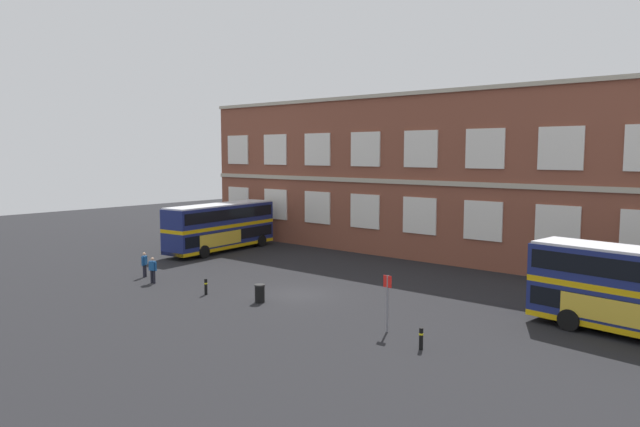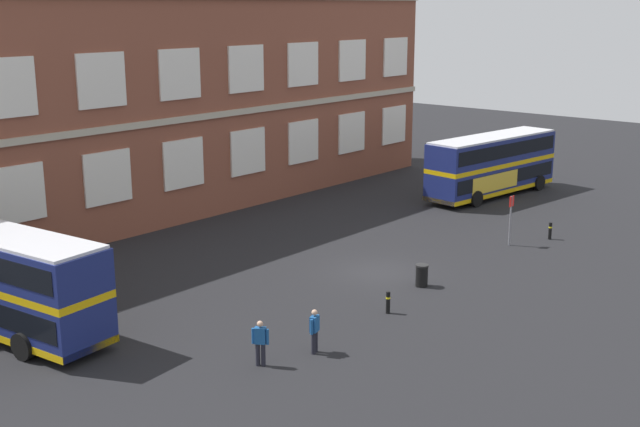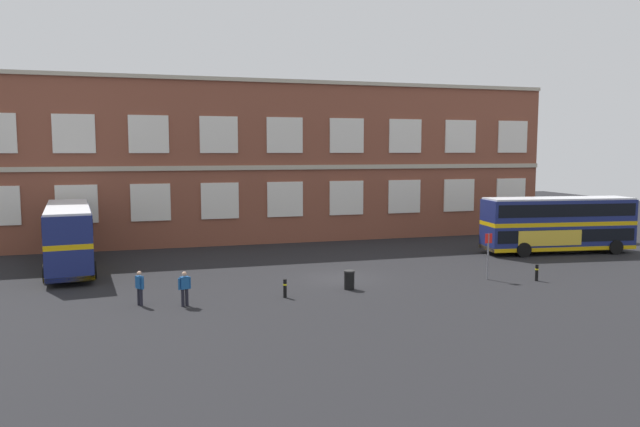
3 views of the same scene
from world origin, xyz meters
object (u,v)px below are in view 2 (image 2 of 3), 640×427
waiting_passenger (315,329)px  safety_bollard_west (388,302)px  bus_stand_flag (511,216)px  station_litter_bin (422,275)px  safety_bollard_east (550,231)px  second_passenger (260,341)px  double_decker_middle (492,164)px

waiting_passenger → safety_bollard_west: bearing=3.5°
bus_stand_flag → station_litter_bin: bus_stand_flag is taller
safety_bollard_west → waiting_passenger: bearing=-176.5°
safety_bollard_west → safety_bollard_east: same height
station_litter_bin → safety_bollard_east: size_ratio=1.08×
waiting_passenger → safety_bollard_west: 5.05m
waiting_passenger → bus_stand_flag: 17.38m
bus_stand_flag → safety_bollard_west: 12.39m
second_passenger → waiting_passenger: bearing=-19.5°
double_decker_middle → station_litter_bin: size_ratio=10.90×
second_passenger → safety_bollard_west: second_passenger is taller
bus_stand_flag → double_decker_middle: bearing=33.8°
second_passenger → bus_stand_flag: (19.40, 0.52, 0.70)m
second_passenger → station_litter_bin: size_ratio=1.65×
station_litter_bin → bus_stand_flag: bearing=0.8°
safety_bollard_west → safety_bollard_east: size_ratio=1.00×
bus_stand_flag → waiting_passenger: bearing=-175.9°
double_decker_middle → second_passenger: 30.17m
second_passenger → safety_bollard_west: bearing=-3.5°
safety_bollard_east → safety_bollard_west: bearing=179.3°
waiting_passenger → second_passenger: 2.21m
double_decker_middle → station_litter_bin: 19.69m
double_decker_middle → safety_bollard_west: bearing=-161.2°
safety_bollard_west → safety_bollard_east: (14.82, -0.19, 0.00)m
bus_stand_flag → second_passenger: bearing=-178.5°
second_passenger → safety_bollard_east: second_passenger is taller
waiting_passenger → bus_stand_flag: bus_stand_flag is taller
second_passenger → safety_bollard_east: size_ratio=1.79×
second_passenger → double_decker_middle: bearing=13.7°
double_decker_middle → bus_stand_flag: 11.90m
second_passenger → station_litter_bin: second_passenger is taller
double_decker_middle → safety_bollard_east: (-7.37, -7.76, -1.66)m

